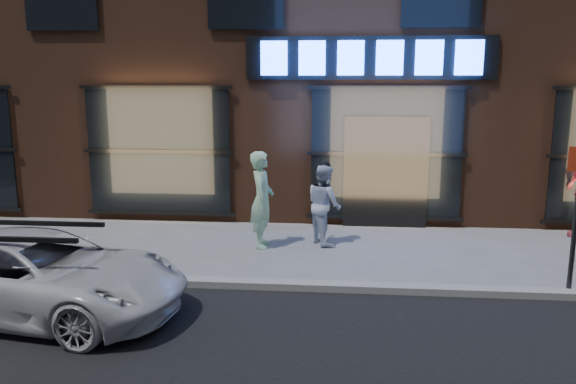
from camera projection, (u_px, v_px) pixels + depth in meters
name	position (u px, v px, depth m)	size (l,w,h in m)	color
ground	(403.00, 293.00, 8.47)	(90.00, 90.00, 0.00)	slate
curb	(403.00, 289.00, 8.46)	(60.00, 0.25, 0.12)	gray
storefront_building	(379.00, 5.00, 15.25)	(30.20, 8.28, 10.30)	#54301E
man_bowtie	(262.00, 200.00, 10.65)	(0.67, 0.44, 1.85)	#BCF7C9
man_cap	(324.00, 204.00, 10.89)	(0.76, 0.60, 1.57)	silver
white_suv	(38.00, 275.00, 7.61)	(1.87, 4.06, 1.13)	silver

